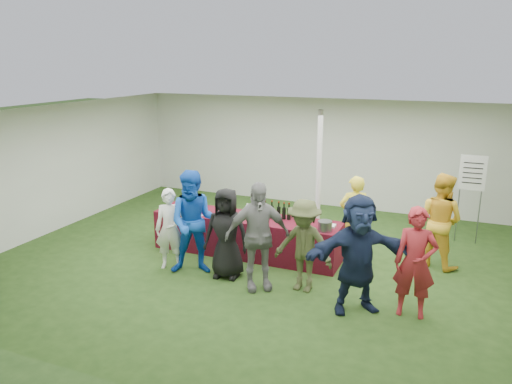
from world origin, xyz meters
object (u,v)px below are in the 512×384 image
at_px(staff_back, 440,220).
at_px(wine_list_sign, 472,180).
at_px(customer_0, 170,229).
at_px(customer_1, 195,223).
at_px(staff_pourer, 354,217).
at_px(dump_bucket, 325,226).
at_px(customer_4, 304,246).
at_px(serving_table, 246,235).
at_px(customer_2, 226,233).
at_px(customer_3, 257,236).
at_px(customer_6, 415,263).
at_px(customer_5, 358,254).

bearing_deg(staff_back, wine_list_sign, -81.21).
bearing_deg(customer_0, staff_back, 3.62).
bearing_deg(customer_1, staff_pourer, 14.38).
relative_size(dump_bucket, wine_list_sign, 0.14).
distance_m(wine_list_sign, customer_4, 4.17).
bearing_deg(staff_pourer, staff_back, 161.13).
xyz_separation_m(serving_table, staff_back, (3.39, 0.83, 0.48)).
bearing_deg(customer_4, customer_2, -173.69).
distance_m(staff_pourer, customer_2, 2.50).
height_order(wine_list_sign, customer_3, wine_list_sign).
bearing_deg(wine_list_sign, customer_6, -101.27).
bearing_deg(staff_pourer, customer_6, 99.33).
relative_size(customer_0, customer_1, 0.80).
xyz_separation_m(staff_back, customer_5, (-1.01, -2.23, 0.04)).
distance_m(customer_1, customer_5, 2.88).
bearing_deg(customer_6, customer_3, 176.95).
height_order(wine_list_sign, staff_pourer, wine_list_sign).
distance_m(customer_0, customer_1, 0.53).
bearing_deg(customer_3, staff_pourer, 25.29).
relative_size(serving_table, staff_back, 2.10).
height_order(serving_table, dump_bucket, dump_bucket).
distance_m(staff_back, customer_0, 4.78).
distance_m(customer_2, customer_5, 2.32).
bearing_deg(customer_5, staff_pourer, 70.99).
bearing_deg(customer_4, dump_bucket, 88.84).
bearing_deg(customer_3, wine_list_sign, 14.40).
bearing_deg(customer_6, customer_4, 170.28).
height_order(customer_0, customer_4, customer_4).
relative_size(dump_bucket, customer_1, 0.14).
xyz_separation_m(serving_table, customer_5, (2.38, -1.40, 0.52)).
xyz_separation_m(serving_table, customer_1, (-0.48, -1.11, 0.54)).
bearing_deg(customer_5, customer_3, 143.43).
bearing_deg(serving_table, customer_5, -30.41).
xyz_separation_m(dump_bucket, customer_0, (-2.56, -0.89, -0.11)).
relative_size(customer_2, customer_4, 1.02).
bearing_deg(staff_back, dump_bucket, 57.04).
distance_m(customer_0, customer_5, 3.38).
bearing_deg(customer_2, staff_pourer, 37.04).
distance_m(serving_table, customer_0, 1.52).
height_order(staff_pourer, customer_5, customer_5).
xyz_separation_m(customer_1, customer_6, (3.65, -0.13, -0.09)).
bearing_deg(staff_back, customer_2, 56.69).
bearing_deg(staff_back, serving_table, 40.74).
relative_size(staff_pourer, customer_1, 0.86).
height_order(serving_table, customer_0, customer_0).
height_order(dump_bucket, customer_3, customer_3).
bearing_deg(customer_6, customer_5, -171.98).
xyz_separation_m(dump_bucket, customer_3, (-0.83, -1.05, 0.05)).
xyz_separation_m(customer_1, customer_5, (2.87, -0.29, -0.02)).
distance_m(customer_2, customer_4, 1.37).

